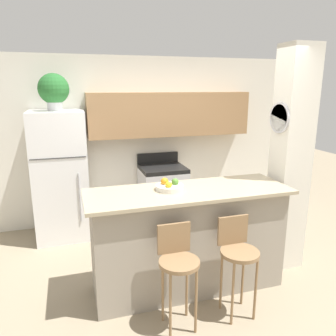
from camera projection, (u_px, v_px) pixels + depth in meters
ground_plane at (187, 285)px, 3.56m from camera, size 14.00×14.00×0.00m
wall_back at (153, 130)px, 5.13m from camera, size 5.60×0.38×2.55m
pillar_right at (290, 161)px, 3.73m from camera, size 0.38×0.33×2.55m
counter_bar at (188, 239)px, 3.43m from camera, size 2.08×0.71×1.09m
refrigerator at (61, 176)px, 4.56m from camera, size 0.72×0.71×1.79m
stove_range at (163, 194)px, 5.12m from camera, size 0.67×0.63×1.07m
bar_stool_left at (178, 262)px, 2.84m from camera, size 0.36×0.36×0.93m
bar_stool_right at (238, 253)px, 3.01m from camera, size 0.36×0.36×0.93m
potted_plant_on_fridge at (54, 90)px, 4.27m from camera, size 0.40×0.40×0.48m
fruit_bowl at (169, 186)px, 3.29m from camera, size 0.28×0.28×0.11m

